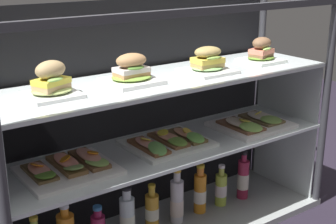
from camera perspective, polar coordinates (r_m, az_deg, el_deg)
The scene contains 18 objects.
case_frame at distance 2.12m, azimuth -2.15°, elevation 0.38°, with size 1.56×0.46×1.02m.
riser_lower_tier at distance 2.14m, azimuth 0.00°, elevation -9.03°, with size 1.49×0.39×0.38m.
shelf_lower_glass at distance 2.06m, azimuth 0.00°, elevation -4.13°, with size 1.50×0.41×0.01m, color silver.
riser_upper_tier at distance 2.01m, azimuth 0.00°, elevation -0.20°, with size 1.49×0.39×0.28m.
shelf_upper_glass at distance 1.97m, azimuth 0.00°, elevation 3.92°, with size 1.50×0.41×0.01m, color silver.
plated_roll_sandwich_mid_right at distance 1.72m, azimuth -13.52°, elevation 3.32°, with size 0.18×0.18×0.13m.
plated_roll_sandwich_far_left at distance 1.87m, azimuth -4.38°, elevation 4.68°, with size 0.20×0.20×0.12m.
plated_roll_sandwich_near_left_corner at distance 2.04m, azimuth 4.69°, elevation 5.78°, with size 0.20×0.20×0.11m.
plated_roll_sandwich_near_right_corner at distance 2.28m, azimuth 10.92°, elevation 6.83°, with size 0.17×0.17×0.12m.
open_sandwich_tray_right_of_center at distance 1.84m, azimuth -11.57°, elevation -6.35°, with size 0.34×0.28×0.06m.
open_sandwich_tray_near_left_corner at distance 2.05m, azimuth 0.03°, elevation -3.51°, with size 0.34×0.28×0.06m.
open_sandwich_tray_near_right_corner at distance 2.30m, azimuth 9.86°, elevation -1.30°, with size 0.34×0.28×0.06m.
juice_bottle_back_left at distance 2.10m, azimuth -4.81°, elevation -12.39°, with size 0.07×0.07×0.25m.
juice_bottle_front_right_end at distance 2.17m, azimuth -1.90°, elevation -11.62°, with size 0.06×0.06×0.22m.
juice_bottle_back_center at distance 2.23m, azimuth 1.05°, elevation -10.46°, with size 0.06×0.06×0.26m.
juice_bottle_front_left_end at distance 2.31m, azimuth 3.79°, elevation -9.42°, with size 0.06×0.06×0.24m.
juice_bottle_front_second at distance 2.39m, azimuth 6.24°, elevation -8.95°, with size 0.06×0.06×0.21m.
juice_bottle_near_post at distance 2.46m, azimuth 8.82°, elevation -7.78°, with size 0.06×0.06×0.25m.
Camera 1 is at (-1.12, -1.55, 1.19)m, focal length 51.81 mm.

